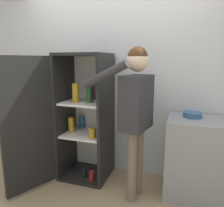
% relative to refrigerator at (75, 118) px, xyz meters
% --- Properties ---
extents(wall_back, '(7.00, 0.06, 2.55)m').
position_rel_refrigerator_xyz_m(wall_back, '(0.39, 0.41, 0.46)').
color(wall_back, silver).
rests_on(wall_back, ground_plane).
extents(refrigerator, '(0.91, 1.11, 1.62)m').
position_rel_refrigerator_xyz_m(refrigerator, '(0.00, 0.00, 0.00)').
color(refrigerator, black).
rests_on(refrigerator, ground_plane).
extents(person, '(0.71, 0.54, 1.67)m').
position_rel_refrigerator_xyz_m(person, '(0.82, -0.19, 0.26)').
color(person, '#726656').
rests_on(person, ground_plane).
extents(counter, '(0.67, 0.56, 0.90)m').
position_rel_refrigerator_xyz_m(counter, '(1.48, 0.08, -0.36)').
color(counter, gray).
rests_on(counter, ground_plane).
extents(bowl, '(0.21, 0.21, 0.06)m').
position_rel_refrigerator_xyz_m(bowl, '(1.40, 0.15, 0.12)').
color(bowl, '#335B8E').
rests_on(bowl, counter).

